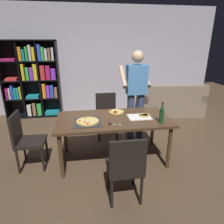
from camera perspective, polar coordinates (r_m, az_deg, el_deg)
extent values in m
plane|color=brown|center=(3.43, 0.38, -13.54)|extent=(12.00, 12.00, 0.00)
cube|color=#BCB7C6|center=(5.47, -3.94, 14.66)|extent=(6.40, 0.10, 2.80)
cube|color=#4C331E|center=(3.09, 0.41, -2.15)|extent=(1.79, 0.90, 0.04)
cylinder|color=#4C331E|center=(2.92, -14.77, -12.55)|extent=(0.06, 0.06, 0.71)
cylinder|color=#4C331E|center=(3.16, 16.46, -10.07)|extent=(0.06, 0.06, 0.71)
cylinder|color=#4C331E|center=(3.57, -13.65, -6.20)|extent=(0.06, 0.06, 0.71)
cylinder|color=#4C331E|center=(3.77, 11.85, -4.62)|extent=(0.06, 0.06, 0.71)
cube|color=black|center=(2.50, 3.55, -15.88)|extent=(0.42, 0.42, 0.04)
cube|color=black|center=(2.21, 4.73, -13.54)|extent=(0.42, 0.04, 0.45)
cylinder|color=black|center=(2.81, 6.42, -17.11)|extent=(0.04, 0.04, 0.41)
cylinder|color=black|center=(2.75, -1.23, -17.88)|extent=(0.04, 0.04, 0.41)
cylinder|color=black|center=(2.54, 8.62, -21.87)|extent=(0.04, 0.04, 0.41)
cylinder|color=black|center=(2.48, -0.06, -22.92)|extent=(0.04, 0.04, 0.41)
cube|color=black|center=(3.98, -1.50, -1.63)|extent=(0.42, 0.42, 0.04)
cube|color=black|center=(4.08, -1.86, 2.54)|extent=(0.42, 0.04, 0.45)
cylinder|color=black|center=(3.89, -3.78, -5.81)|extent=(0.04, 0.04, 0.41)
cylinder|color=black|center=(3.94, 1.47, -5.49)|extent=(0.04, 0.04, 0.41)
cylinder|color=black|center=(4.22, -4.21, -3.72)|extent=(0.04, 0.04, 0.41)
cylinder|color=black|center=(4.26, 0.63, -3.44)|extent=(0.04, 0.04, 0.41)
cube|color=black|center=(3.29, -22.66, -8.09)|extent=(0.42, 0.42, 0.04)
cube|color=black|center=(3.25, -26.48, -4.28)|extent=(0.04, 0.42, 0.45)
cylinder|color=black|center=(3.21, -19.66, -13.08)|extent=(0.04, 0.04, 0.41)
cylinder|color=black|center=(3.51, -18.63, -9.93)|extent=(0.04, 0.04, 0.41)
cylinder|color=black|center=(3.30, -25.95, -13.03)|extent=(0.04, 0.04, 0.41)
cylinder|color=black|center=(3.60, -24.36, -9.99)|extent=(0.04, 0.04, 0.41)
cube|color=gray|center=(5.67, 16.36, 1.69)|extent=(1.79, 1.04, 0.40)
cube|color=gray|center=(5.26, 17.86, 4.98)|extent=(1.71, 0.39, 0.45)
cube|color=gray|center=(5.88, 23.80, 4.48)|extent=(0.25, 0.86, 0.20)
cube|color=gray|center=(5.40, 8.85, 4.68)|extent=(0.25, 0.86, 0.20)
cube|color=black|center=(5.63, -29.50, 7.95)|extent=(0.03, 0.35, 1.95)
cube|color=black|center=(5.30, -15.40, 9.20)|extent=(0.03, 0.35, 1.95)
cube|color=black|center=(5.34, -24.09, 18.73)|extent=(1.40, 0.35, 0.03)
cube|color=black|center=(5.66, -21.41, -0.91)|extent=(1.40, 0.35, 0.03)
cube|color=black|center=(5.57, -22.31, 8.94)|extent=(1.40, 0.03, 1.95)
cube|color=black|center=(5.52, -22.03, 3.83)|extent=(1.34, 0.29, 0.03)
cube|color=black|center=(5.42, -22.67, 8.62)|extent=(1.34, 0.29, 0.03)
cube|color=black|center=(5.36, -23.35, 13.56)|extent=(1.34, 0.29, 0.03)
cube|color=black|center=(5.48, -24.96, 8.41)|extent=(0.03, 0.29, 1.89)
cube|color=black|center=(5.37, -20.34, 8.83)|extent=(0.03, 0.29, 1.89)
cube|color=silver|center=(5.62, -22.95, 0.66)|extent=(0.09, 0.22, 0.30)
cube|color=olive|center=(5.58, -21.70, 0.91)|extent=(0.08, 0.22, 0.33)
cube|color=green|center=(5.56, -20.39, 0.88)|extent=(0.10, 0.22, 0.31)
cube|color=teal|center=(5.53, -17.04, -0.08)|extent=(0.36, 0.25, 0.08)
cube|color=#B21E66|center=(5.64, -28.29, 4.83)|extent=(0.05, 0.22, 0.28)
cube|color=silver|center=(5.62, -27.67, 4.86)|extent=(0.05, 0.22, 0.27)
cube|color=blue|center=(5.59, -27.10, 5.26)|extent=(0.05, 0.22, 0.34)
cube|color=teal|center=(5.58, -26.42, 4.98)|extent=(0.05, 0.22, 0.27)
cube|color=teal|center=(5.56, -25.79, 5.03)|extent=(0.06, 0.22, 0.28)
cube|color=yellow|center=(5.54, -25.18, 5.24)|extent=(0.04, 0.22, 0.31)
cube|color=teal|center=(5.49, -22.14, 4.27)|extent=(0.30, 0.25, 0.07)
cube|color=orange|center=(5.39, -19.22, 6.02)|extent=(0.08, 0.22, 0.37)
cube|color=purple|center=(5.38, -18.18, 5.84)|extent=(0.08, 0.22, 0.32)
cube|color=blue|center=(5.36, -17.16, 5.92)|extent=(0.08, 0.22, 0.32)
cube|color=olive|center=(5.36, -16.10, 5.66)|extent=(0.07, 0.22, 0.26)
cube|color=red|center=(5.52, -27.32, 8.61)|extent=(0.27, 0.25, 0.06)
cube|color=yellow|center=(5.41, -24.54, 10.67)|extent=(0.06, 0.22, 0.40)
cube|color=green|center=(5.39, -23.47, 10.32)|extent=(0.07, 0.22, 0.31)
cube|color=purple|center=(5.36, -22.46, 10.41)|extent=(0.08, 0.22, 0.31)
cube|color=yellow|center=(5.34, -21.49, 10.94)|extent=(0.09, 0.22, 0.39)
cube|color=red|center=(5.30, -19.62, 10.91)|extent=(0.10, 0.22, 0.36)
cube|color=#B21E66|center=(5.28, -18.22, 10.99)|extent=(0.10, 0.22, 0.35)
cube|color=purple|center=(5.27, -16.78, 10.69)|extent=(0.11, 0.22, 0.27)
cube|color=#B21E66|center=(5.47, -28.11, 13.42)|extent=(0.32, 0.25, 0.06)
cube|color=orange|center=(5.37, -25.31, 15.20)|extent=(0.07, 0.22, 0.32)
cube|color=teal|center=(5.35, -24.45, 15.02)|extent=(0.05, 0.22, 0.27)
cube|color=green|center=(5.33, -23.67, 15.45)|extent=(0.05, 0.22, 0.33)
cube|color=silver|center=(5.31, -22.87, 15.75)|extent=(0.06, 0.22, 0.37)
cube|color=yellow|center=(5.30, -21.99, 15.57)|extent=(0.06, 0.22, 0.32)
cube|color=blue|center=(5.27, -20.53, 16.07)|extent=(0.07, 0.22, 0.38)
cube|color=green|center=(5.25, -19.63, 15.84)|extent=(0.06, 0.22, 0.32)
cube|color=silver|center=(5.24, -18.75, 15.72)|extent=(0.06, 0.22, 0.28)
cube|color=olive|center=(5.23, -17.89, 15.88)|extent=(0.05, 0.22, 0.30)
cube|color=silver|center=(5.22, -17.03, 16.02)|extent=(0.05, 0.22, 0.31)
cylinder|color=#38476B|center=(3.96, 8.23, -1.28)|extent=(0.14, 0.14, 0.95)
cylinder|color=#38476B|center=(3.91, 5.42, -1.44)|extent=(0.14, 0.14, 0.95)
cube|color=#4C8CD1|center=(3.73, 7.30, 9.45)|extent=(0.38, 0.22, 0.55)
sphere|color=#E0B293|center=(3.68, 7.59, 15.81)|extent=(0.22, 0.22, 0.22)
cylinder|color=#E0B293|center=(3.96, 9.87, 10.32)|extent=(0.09, 0.50, 0.39)
cylinder|color=#E0B293|center=(3.84, 3.24, 10.29)|extent=(0.09, 0.50, 0.39)
cube|color=#2D2D33|center=(2.94, -7.18, -3.01)|extent=(0.40, 0.40, 0.01)
cylinder|color=tan|center=(2.93, -7.19, -2.76)|extent=(0.34, 0.34, 0.02)
cylinder|color=#EACC6B|center=(2.93, -7.20, -2.54)|extent=(0.31, 0.31, 0.01)
cylinder|color=#B22819|center=(2.92, -9.50, -2.60)|extent=(0.04, 0.04, 0.00)
cylinder|color=#B22819|center=(2.80, -7.29, -3.46)|extent=(0.04, 0.04, 0.00)
cylinder|color=#B22819|center=(2.83, -7.02, -3.17)|extent=(0.04, 0.04, 0.00)
cylinder|color=#B22819|center=(3.02, -7.72, -1.75)|extent=(0.04, 0.04, 0.00)
cylinder|color=#B22819|center=(2.87, -8.05, -2.94)|extent=(0.04, 0.04, 0.00)
cube|color=white|center=(3.15, 8.01, -1.44)|extent=(0.36, 0.28, 0.01)
cube|color=#EACC6B|center=(3.18, 9.61, -1.03)|extent=(0.16, 0.14, 0.02)
cube|color=tan|center=(3.14, 8.81, -1.21)|extent=(0.06, 0.09, 0.02)
cube|color=#EACC6B|center=(3.18, 9.30, -1.02)|extent=(0.15, 0.10, 0.02)
cube|color=tan|center=(3.16, 8.30, -1.08)|extent=(0.03, 0.09, 0.02)
cube|color=#EACC6B|center=(3.20, 9.69, -0.94)|extent=(0.16, 0.16, 0.02)
cube|color=tan|center=(3.14, 9.18, -1.22)|extent=(0.08, 0.08, 0.02)
cube|color=#EACC6B|center=(3.19, 9.46, -0.99)|extent=(0.17, 0.15, 0.02)
cube|color=tan|center=(3.17, 10.49, -1.12)|extent=(0.07, 0.09, 0.02)
cylinder|color=#194723|center=(2.97, 14.35, -1.07)|extent=(0.07, 0.07, 0.22)
cylinder|color=#194723|center=(2.92, 14.60, 1.69)|extent=(0.03, 0.03, 0.08)
cylinder|color=black|center=(2.90, 14.68, 2.59)|extent=(0.03, 0.03, 0.02)
cube|color=silver|center=(2.83, 1.50, -3.73)|extent=(0.12, 0.05, 0.01)
cube|color=silver|center=(2.83, 1.50, -3.73)|extent=(0.11, 0.07, 0.01)
torus|color=black|center=(2.87, -0.52, -3.34)|extent=(0.06, 0.06, 0.01)
torus|color=black|center=(2.84, -0.76, -3.64)|extent=(0.06, 0.06, 0.01)
cylinder|color=tan|center=(3.33, 1.26, 0.01)|extent=(0.26, 0.26, 0.02)
cylinder|color=#EACC6B|center=(3.32, 1.26, 0.20)|extent=(0.23, 0.23, 0.01)
cylinder|color=#B22819|center=(3.31, 0.90, 0.20)|extent=(0.04, 0.04, 0.00)
cylinder|color=#B22819|center=(3.31, 0.85, 0.21)|extent=(0.04, 0.04, 0.00)
cylinder|color=#B22819|center=(3.34, -0.18, 0.38)|extent=(0.04, 0.04, 0.00)
cylinder|color=#B22819|center=(3.24, 0.86, -0.23)|extent=(0.04, 0.04, 0.00)
cylinder|color=#B22819|center=(3.28, 1.11, 0.00)|extent=(0.04, 0.04, 0.00)
cylinder|color=#B22819|center=(3.24, 1.14, -0.25)|extent=(0.04, 0.04, 0.00)
cylinder|color=#B22819|center=(3.28, 1.50, 0.02)|extent=(0.04, 0.04, 0.00)
cylinder|color=#B22819|center=(3.25, 0.52, -0.14)|extent=(0.04, 0.04, 0.00)
cylinder|color=#B22819|center=(3.31, 0.95, 0.23)|extent=(0.04, 0.04, 0.00)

